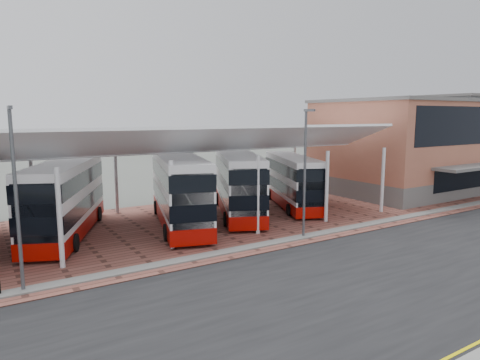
{
  "coord_description": "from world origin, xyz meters",
  "views": [
    {
      "loc": [
        -15.42,
        -13.87,
        7.65
      ],
      "look_at": [
        -0.85,
        9.34,
        3.55
      ],
      "focal_mm": 32.0,
      "sensor_mm": 36.0,
      "label": 1
    }
  ],
  "objects": [
    {
      "name": "warehouse",
      "position": [
        48.0,
        24.0,
        5.15
      ],
      "size": [
        30.5,
        20.5,
        10.25
      ],
      "color": "#5D5F61",
      "rests_on": "ground"
    },
    {
      "name": "lamp_east",
      "position": [
        2.0,
        6.27,
        4.36
      ],
      "size": [
        0.16,
        0.9,
        8.07
      ],
      "color": "#4F5257",
      "rests_on": "ground"
    },
    {
      "name": "bus_5",
      "position": [
        7.21,
        13.86,
        2.18
      ],
      "size": [
        6.27,
        10.48,
        4.28
      ],
      "rotation": [
        0.0,
        0.0,
        -0.4
      ],
      "color": "white",
      "rests_on": "forecourt"
    },
    {
      "name": "bus_2",
      "position": [
        -10.64,
        14.67,
        2.4
      ],
      "size": [
        7.06,
        11.52,
        4.72
      ],
      "rotation": [
        0.0,
        0.0,
        -0.42
      ],
      "color": "white",
      "rests_on": "forecourt"
    },
    {
      "name": "forecourt",
      "position": [
        2.0,
        13.0,
        0.03
      ],
      "size": [
        72.0,
        16.0,
        0.06
      ],
      "primitive_type": "cube",
      "color": "brown",
      "rests_on": "ground"
    },
    {
      "name": "canopy",
      "position": [
        -6.0,
        13.94,
        5.8
      ],
      "size": [
        37.0,
        11.63,
        7.07
      ],
      "color": "silver",
      "rests_on": "ground"
    },
    {
      "name": "terminal",
      "position": [
        23.0,
        13.92,
        4.66
      ],
      "size": [
        18.4,
        14.4,
        9.25
      ],
      "color": "#625F5D",
      "rests_on": "ground"
    },
    {
      "name": "ground",
      "position": [
        0.0,
        0.0,
        0.0
      ],
      "size": [
        140.0,
        140.0,
        0.0
      ],
      "primitive_type": "plane",
      "color": "#4F534C"
    },
    {
      "name": "north_kerb",
      "position": [
        0.0,
        6.2,
        0.07
      ],
      "size": [
        120.0,
        0.8,
        0.14
      ],
      "primitive_type": "cube",
      "color": "slate",
      "rests_on": "ground"
    },
    {
      "name": "lamp_west",
      "position": [
        -14.0,
        6.27,
        4.36
      ],
      "size": [
        0.16,
        0.9,
        8.07
      ],
      "color": "#4F5257",
      "rests_on": "ground"
    },
    {
      "name": "bus_3",
      "position": [
        -3.4,
        13.26,
        2.48
      ],
      "size": [
        5.96,
        12.12,
        4.88
      ],
      "rotation": [
        0.0,
        0.0,
        -0.29
      ],
      "color": "white",
      "rests_on": "forecourt"
    },
    {
      "name": "road",
      "position": [
        0.0,
        -1.0,
        0.01
      ],
      "size": [
        120.0,
        14.0,
        0.02
      ],
      "primitive_type": "cube",
      "color": "black",
      "rests_on": "ground"
    },
    {
      "name": "bus_4",
      "position": [
        1.82,
        13.86,
        2.42
      ],
      "size": [
        7.24,
        11.57,
        4.75
      ],
      "rotation": [
        0.0,
        0.0,
        -0.43
      ],
      "color": "white",
      "rests_on": "forecourt"
    }
  ]
}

